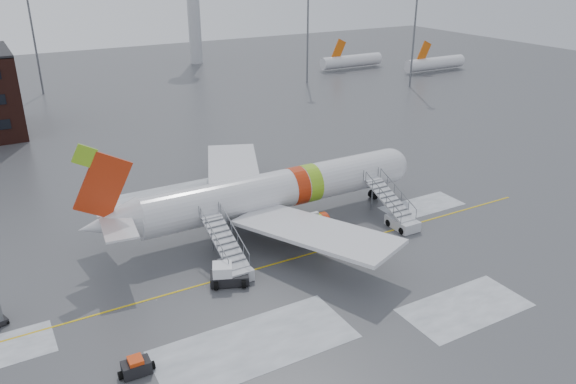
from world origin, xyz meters
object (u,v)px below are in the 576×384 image
baggage_tractor (136,367)px  airstair_fwd (398,215)px  pushback_tug (227,275)px  airliner (270,192)px  airstair_aft (232,260)px

baggage_tractor → airstair_fwd: bearing=16.7°
pushback_tug → airstair_fwd: bearing=4.7°
airstair_fwd → airliner: bearing=149.1°
airstair_fwd → baggage_tractor: bearing=-163.3°
airstair_aft → baggage_tractor: bearing=-140.9°
airstair_fwd → pushback_tug: (-19.18, -1.59, -0.27)m
baggage_tractor → pushback_tug: bearing=36.6°
airliner → baggage_tractor: 23.48m
airstair_fwd → airstair_aft: size_ratio=1.00×
airstair_aft → airstair_fwd: bearing=0.0°
pushback_tug → baggage_tractor: (-9.45, -7.02, -0.27)m
airstair_fwd → baggage_tractor: airstair_fwd is taller
airstair_fwd → airstair_aft: 18.03m
airliner → baggage_tractor: (-17.70, -15.15, -2.90)m
airstair_aft → pushback_tug: (-1.15, -1.59, -0.27)m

